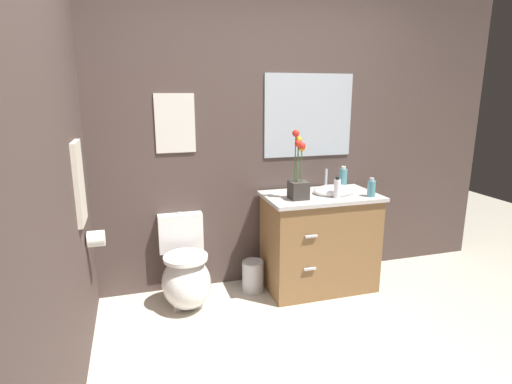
# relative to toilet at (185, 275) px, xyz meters

# --- Properties ---
(wall_back) EXTENTS (4.17, 0.05, 2.50)m
(wall_back) POSITION_rel_toilet_xyz_m (0.86, 0.30, 1.01)
(wall_back) COLOR #4C3D38
(wall_back) RESTS_ON ground_plane
(wall_left) EXTENTS (0.05, 4.44, 2.50)m
(wall_left) POSITION_rel_toilet_xyz_m (-0.70, -0.84, 1.01)
(wall_left) COLOR #4C3D38
(wall_left) RESTS_ON ground_plane
(toilet) EXTENTS (0.38, 0.59, 0.69)m
(toilet) POSITION_rel_toilet_xyz_m (0.00, 0.00, 0.00)
(toilet) COLOR white
(toilet) RESTS_ON ground_plane
(vanity_cabinet) EXTENTS (0.94, 0.56, 1.00)m
(vanity_cabinet) POSITION_rel_toilet_xyz_m (1.14, -0.03, 0.18)
(vanity_cabinet) COLOR brown
(vanity_cabinet) RESTS_ON ground_plane
(flower_vase) EXTENTS (0.14, 0.14, 0.54)m
(flower_vase) POSITION_rel_toilet_xyz_m (0.90, -0.11, 0.75)
(flower_vase) COLOR #38332D
(flower_vase) RESTS_ON vanity_cabinet
(soap_bottle) EXTENTS (0.06, 0.06, 0.15)m
(soap_bottle) POSITION_rel_toilet_xyz_m (1.49, -0.20, 0.65)
(soap_bottle) COLOR teal
(soap_bottle) RESTS_ON vanity_cabinet
(lotion_bottle) EXTENTS (0.05, 0.05, 0.17)m
(lotion_bottle) POSITION_rel_toilet_xyz_m (1.21, -0.17, 0.66)
(lotion_bottle) COLOR white
(lotion_bottle) RESTS_ON vanity_cabinet
(hand_wash_bottle) EXTENTS (0.07, 0.07, 0.21)m
(hand_wash_bottle) POSITION_rel_toilet_xyz_m (1.38, 0.07, 0.68)
(hand_wash_bottle) COLOR teal
(hand_wash_bottle) RESTS_ON vanity_cabinet
(trash_bin) EXTENTS (0.18, 0.18, 0.27)m
(trash_bin) POSITION_rel_toilet_xyz_m (0.57, 0.04, -0.11)
(trash_bin) COLOR #B7B7BC
(trash_bin) RESTS_ON ground_plane
(wall_poster) EXTENTS (0.31, 0.01, 0.46)m
(wall_poster) POSITION_rel_toilet_xyz_m (-0.00, 0.27, 1.16)
(wall_poster) COLOR silver
(wall_mirror) EXTENTS (0.80, 0.01, 0.70)m
(wall_mirror) POSITION_rel_toilet_xyz_m (1.14, 0.27, 1.21)
(wall_mirror) COLOR #B2BCC6
(hanging_towel) EXTENTS (0.03, 0.28, 0.52)m
(hanging_towel) POSITION_rel_toilet_xyz_m (-0.66, -0.32, 0.85)
(hanging_towel) COLOR beige
(toilet_paper_roll) EXTENTS (0.11, 0.11, 0.11)m
(toilet_paper_roll) POSITION_rel_toilet_xyz_m (-0.61, -0.20, 0.44)
(toilet_paper_roll) COLOR white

